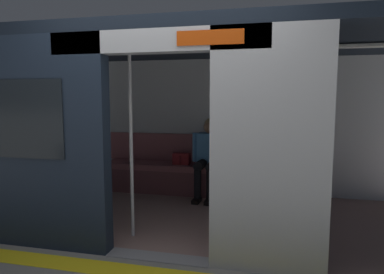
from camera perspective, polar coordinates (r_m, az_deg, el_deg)
The scene contains 9 objects.
ground_plane at distance 3.46m, azimuth -5.55°, elevation -19.24°, with size 60.00×60.00×0.00m, color gray.
platform_edge_strip at distance 3.21m, azimuth -7.40°, elevation -21.42°, with size 8.00×0.24×0.01m, color yellow.
train_car at distance 4.25m, azimuth -1.55°, elevation 6.04°, with size 6.40×2.66×2.21m.
bench_seat at distance 5.32m, azimuth 1.89°, elevation -5.90°, with size 3.19×0.44×0.46m.
person_seated at distance 5.19m, azimuth 2.83°, elevation -2.54°, with size 0.55×0.69×1.19m.
handbag at distance 5.39m, azimuth -1.75°, elevation -3.63°, with size 0.26×0.15×0.17m.
book at distance 5.26m, azimuth 6.38°, elevation -4.73°, with size 0.15×0.22×0.03m, color #26598C.
grab_pole_door at distance 3.70m, azimuth -10.02°, elevation -0.80°, with size 0.04×0.04×2.07m, color silver.
grab_pole_far at distance 3.46m, azimuth 3.43°, elevation -1.23°, with size 0.04×0.04×2.07m, color silver.
Camera 1 is at (-1.02, 2.95, 1.51)m, focal length 32.29 mm.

